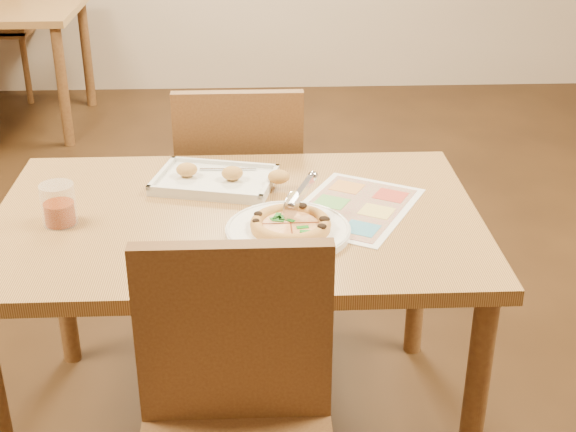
{
  "coord_description": "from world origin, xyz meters",
  "views": [
    {
      "loc": [
        0.05,
        -1.94,
        1.66
      ],
      "look_at": [
        0.13,
        -0.12,
        0.77
      ],
      "focal_mm": 50.0,
      "sensor_mm": 36.0,
      "label": 1
    }
  ],
  "objects_px": {
    "dining_table": "(238,242)",
    "pizza_cutter": "(299,195)",
    "chair_near": "(235,405)",
    "plate": "(288,231)",
    "menu": "(354,207)",
    "appetizer_tray": "(219,180)",
    "chair_far": "(240,177)",
    "glass_tumbler": "(59,207)",
    "pizza": "(291,224)"
  },
  "relations": [
    {
      "from": "pizza",
      "to": "pizza_cutter",
      "type": "distance_m",
      "value": 0.08
    },
    {
      "from": "chair_near",
      "to": "menu",
      "type": "height_order",
      "value": "chair_near"
    },
    {
      "from": "pizza_cutter",
      "to": "menu",
      "type": "xyz_separation_m",
      "value": [
        0.16,
        0.09,
        -0.08
      ]
    },
    {
      "from": "pizza",
      "to": "menu",
      "type": "height_order",
      "value": "pizza"
    },
    {
      "from": "chair_near",
      "to": "glass_tumbler",
      "type": "distance_m",
      "value": 0.75
    },
    {
      "from": "pizza",
      "to": "appetizer_tray",
      "type": "height_order",
      "value": "appetizer_tray"
    },
    {
      "from": "pizza_cutter",
      "to": "appetizer_tray",
      "type": "distance_m",
      "value": 0.35
    },
    {
      "from": "chair_near",
      "to": "appetizer_tray",
      "type": "height_order",
      "value": "chair_near"
    },
    {
      "from": "dining_table",
      "to": "pizza_cutter",
      "type": "distance_m",
      "value": 0.25
    },
    {
      "from": "pizza",
      "to": "pizza_cutter",
      "type": "xyz_separation_m",
      "value": [
        0.02,
        0.05,
        0.06
      ]
    },
    {
      "from": "appetizer_tray",
      "to": "menu",
      "type": "relative_size",
      "value": 1.02
    },
    {
      "from": "dining_table",
      "to": "chair_far",
      "type": "relative_size",
      "value": 2.77
    },
    {
      "from": "pizza_cutter",
      "to": "dining_table",
      "type": "bearing_deg",
      "value": 98.71
    },
    {
      "from": "chair_far",
      "to": "plate",
      "type": "height_order",
      "value": "chair_far"
    },
    {
      "from": "glass_tumbler",
      "to": "pizza_cutter",
      "type": "bearing_deg",
      "value": -3.2
    },
    {
      "from": "plate",
      "to": "glass_tumbler",
      "type": "distance_m",
      "value": 0.6
    },
    {
      "from": "dining_table",
      "to": "appetizer_tray",
      "type": "xyz_separation_m",
      "value": [
        -0.05,
        0.19,
        0.1
      ]
    },
    {
      "from": "pizza",
      "to": "appetizer_tray",
      "type": "distance_m",
      "value": 0.37
    },
    {
      "from": "pizza_cutter",
      "to": "glass_tumbler",
      "type": "relative_size",
      "value": 1.2
    },
    {
      "from": "chair_far",
      "to": "glass_tumbler",
      "type": "height_order",
      "value": "chair_far"
    },
    {
      "from": "dining_table",
      "to": "pizza_cutter",
      "type": "relative_size",
      "value": 9.76
    },
    {
      "from": "chair_near",
      "to": "pizza",
      "type": "height_order",
      "value": "chair_near"
    },
    {
      "from": "chair_near",
      "to": "pizza_cutter",
      "type": "xyz_separation_m",
      "value": [
        0.16,
        0.53,
        0.24
      ]
    },
    {
      "from": "pizza",
      "to": "glass_tumbler",
      "type": "xyz_separation_m",
      "value": [
        -0.6,
        0.09,
        0.02
      ]
    },
    {
      "from": "dining_table",
      "to": "appetizer_tray",
      "type": "distance_m",
      "value": 0.22
    },
    {
      "from": "dining_table",
      "to": "pizza_cutter",
      "type": "height_order",
      "value": "pizza_cutter"
    },
    {
      "from": "menu",
      "to": "chair_far",
      "type": "bearing_deg",
      "value": 118.67
    },
    {
      "from": "plate",
      "to": "pizza_cutter",
      "type": "xyz_separation_m",
      "value": [
        0.03,
        0.05,
        0.08
      ]
    },
    {
      "from": "chair_far",
      "to": "glass_tumbler",
      "type": "relative_size",
      "value": 4.22
    },
    {
      "from": "plate",
      "to": "glass_tumbler",
      "type": "bearing_deg",
      "value": 172.05
    },
    {
      "from": "chair_near",
      "to": "pizza_cutter",
      "type": "height_order",
      "value": "chair_near"
    },
    {
      "from": "dining_table",
      "to": "chair_near",
      "type": "relative_size",
      "value": 2.77
    },
    {
      "from": "chair_near",
      "to": "pizza",
      "type": "distance_m",
      "value": 0.53
    },
    {
      "from": "chair_far",
      "to": "menu",
      "type": "distance_m",
      "value": 0.68
    },
    {
      "from": "glass_tumbler",
      "to": "menu",
      "type": "xyz_separation_m",
      "value": [
        0.78,
        0.06,
        -0.05
      ]
    },
    {
      "from": "pizza",
      "to": "appetizer_tray",
      "type": "xyz_separation_m",
      "value": [
        -0.19,
        0.32,
        -0.01
      ]
    },
    {
      "from": "appetizer_tray",
      "to": "pizza",
      "type": "bearing_deg",
      "value": -58.84
    },
    {
      "from": "chair_far",
      "to": "pizza",
      "type": "height_order",
      "value": "chair_far"
    },
    {
      "from": "menu",
      "to": "appetizer_tray",
      "type": "bearing_deg",
      "value": 155.18
    },
    {
      "from": "pizza",
      "to": "chair_near",
      "type": "bearing_deg",
      "value": -106.31
    },
    {
      "from": "glass_tumbler",
      "to": "menu",
      "type": "bearing_deg",
      "value": 4.43
    },
    {
      "from": "appetizer_tray",
      "to": "dining_table",
      "type": "bearing_deg",
      "value": -74.31
    },
    {
      "from": "chair_near",
      "to": "plate",
      "type": "xyz_separation_m",
      "value": [
        0.13,
        0.48,
        0.16
      ]
    },
    {
      "from": "appetizer_tray",
      "to": "menu",
      "type": "bearing_deg",
      "value": -24.82
    },
    {
      "from": "dining_table",
      "to": "menu",
      "type": "bearing_deg",
      "value": 3.72
    },
    {
      "from": "pizza",
      "to": "menu",
      "type": "distance_m",
      "value": 0.23
    },
    {
      "from": "pizza_cutter",
      "to": "glass_tumbler",
      "type": "distance_m",
      "value": 0.62
    },
    {
      "from": "plate",
      "to": "appetizer_tray",
      "type": "bearing_deg",
      "value": 120.68
    },
    {
      "from": "pizza",
      "to": "chair_far",
      "type": "bearing_deg",
      "value": 100.8
    },
    {
      "from": "dining_table",
      "to": "plate",
      "type": "xyz_separation_m",
      "value": [
        0.13,
        -0.12,
        0.09
      ]
    }
  ]
}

